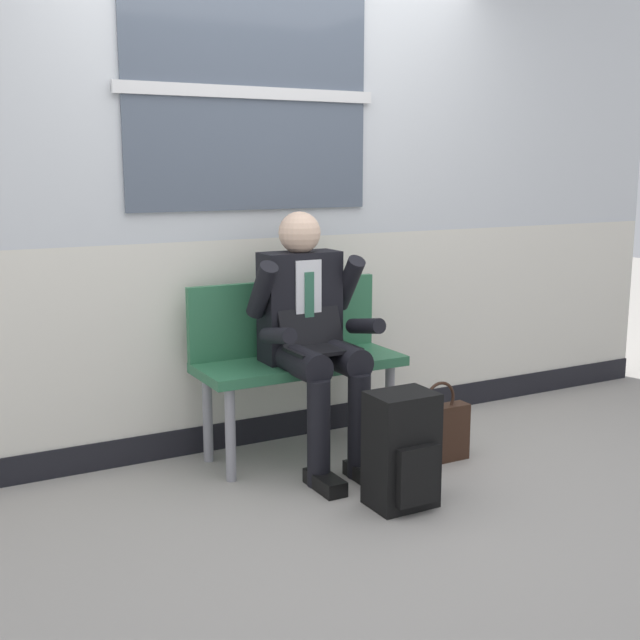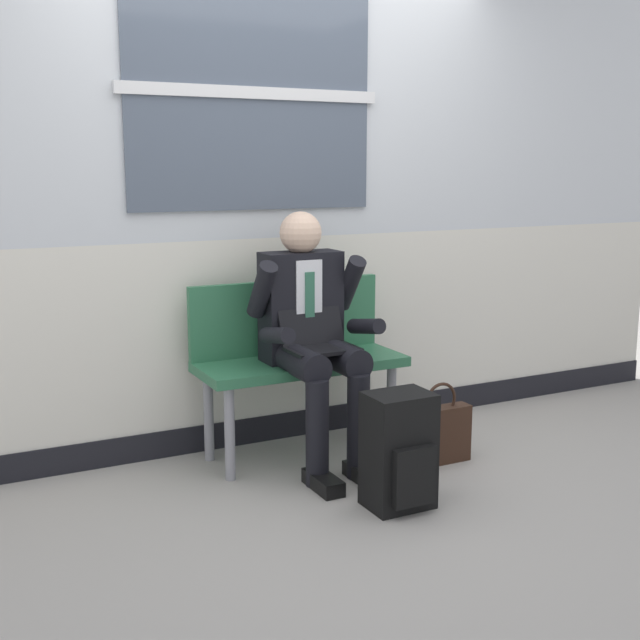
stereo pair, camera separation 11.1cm
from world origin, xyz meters
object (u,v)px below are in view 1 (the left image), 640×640
(person_seated, at_px, (312,332))
(backpack, at_px, (402,451))
(handbag, at_px, (439,432))
(bench_with_person, at_px, (294,351))

(person_seated, height_order, backpack, person_seated)
(backpack, relative_size, handbag, 1.23)
(bench_with_person, distance_m, backpack, 0.90)
(person_seated, distance_m, handbag, 0.83)
(bench_with_person, height_order, handbag, bench_with_person)
(person_seated, distance_m, backpack, 0.79)
(bench_with_person, bearing_deg, person_seated, -90.00)
(bench_with_person, bearing_deg, handbag, -40.17)
(bench_with_person, relative_size, person_seated, 0.84)
(bench_with_person, distance_m, handbag, 0.85)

